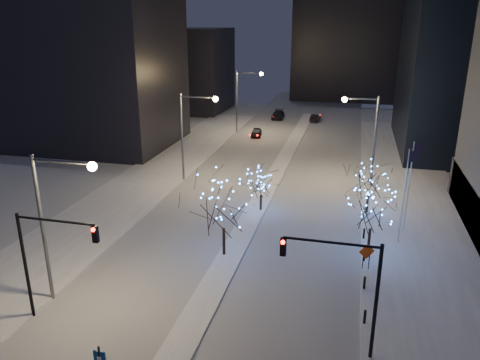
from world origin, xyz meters
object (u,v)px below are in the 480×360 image
(street_lamp_w_mid, at_px, (191,126))
(car_near, at_px, (256,132))
(holiday_tree_plaza_near, at_px, (372,211))
(holiday_tree_median_near, at_px, (223,206))
(street_lamp_w_far, at_px, (243,93))
(holiday_tree_median_far, at_px, (261,183))
(street_lamp_w_near, at_px, (55,210))
(street_lamp_east, at_px, (367,129))
(car_mid, at_px, (315,118))
(construction_sign, at_px, (367,254))
(car_far, at_px, (278,115))
(holiday_tree_plaza_far, at_px, (369,181))
(traffic_signal_east, at_px, (347,280))
(traffic_signal_west, at_px, (45,251))

(street_lamp_w_mid, height_order, car_near, street_lamp_w_mid)
(holiday_tree_plaza_near, bearing_deg, holiday_tree_median_near, -164.26)
(street_lamp_w_far, height_order, holiday_tree_median_near, street_lamp_w_far)
(street_lamp_w_mid, xyz_separation_m, holiday_tree_median_near, (8.44, -16.53, -2.23))
(holiday_tree_median_far, bearing_deg, street_lamp_w_near, -117.54)
(street_lamp_w_far, relative_size, street_lamp_east, 1.00)
(car_near, xyz_separation_m, holiday_tree_plaza_near, (16.76, -36.23, 3.01))
(car_mid, distance_m, construction_sign, 53.91)
(car_far, relative_size, holiday_tree_plaza_far, 1.02)
(traffic_signal_east, distance_m, construction_sign, 10.44)
(street_lamp_w_far, xyz_separation_m, construction_sign, (19.24, -41.22, -5.11))
(traffic_signal_west, bearing_deg, holiday_tree_median_near, 52.83)
(street_lamp_east, height_order, car_near, street_lamp_east)
(traffic_signal_east, xyz_separation_m, car_mid, (-7.16, 63.01, -4.13))
(car_far, distance_m, holiday_tree_plaza_far, 45.35)
(car_mid, distance_m, holiday_tree_plaza_near, 51.27)
(car_near, bearing_deg, street_lamp_w_far, 134.76)
(construction_sign, bearing_deg, traffic_signal_west, -173.54)
(traffic_signal_east, xyz_separation_m, holiday_tree_median_far, (-8.44, 19.10, -1.89))
(car_near, distance_m, construction_sign, 42.39)
(street_lamp_w_mid, distance_m, street_lamp_w_far, 25.00)
(holiday_tree_median_near, distance_m, construction_sign, 11.18)
(car_mid, xyz_separation_m, holiday_tree_median_near, (-2.28, -53.54, 3.65))
(traffic_signal_east, xyz_separation_m, car_near, (-15.18, 48.81, -4.10))
(street_lamp_w_far, height_order, car_near, street_lamp_w_far)
(street_lamp_w_near, height_order, street_lamp_w_far, same)
(street_lamp_east, bearing_deg, car_mid, 103.72)
(holiday_tree_median_far, distance_m, holiday_tree_plaza_near, 11.99)
(traffic_signal_west, height_order, construction_sign, traffic_signal_west)
(car_near, bearing_deg, car_far, 79.80)
(holiday_tree_median_near, xyz_separation_m, holiday_tree_plaza_far, (11.00, 11.57, -0.98))
(holiday_tree_plaza_near, bearing_deg, car_near, 114.83)
(car_near, relative_size, car_far, 0.76)
(traffic_signal_east, xyz_separation_m, holiday_tree_plaza_near, (1.59, 12.58, -1.09))
(car_mid, xyz_separation_m, holiday_tree_plaza_far, (8.72, -41.96, 2.66))
(holiday_tree_median_far, bearing_deg, traffic_signal_west, -113.98)
(holiday_tree_median_far, bearing_deg, holiday_tree_median_near, -95.93)
(street_lamp_w_mid, height_order, holiday_tree_plaza_near, street_lamp_w_mid)
(street_lamp_east, height_order, holiday_tree_plaza_far, street_lamp_east)
(street_lamp_w_near, relative_size, traffic_signal_west, 1.43)
(car_near, bearing_deg, holiday_tree_median_near, -87.86)
(holiday_tree_median_far, relative_size, construction_sign, 2.03)
(street_lamp_w_near, height_order, traffic_signal_east, street_lamp_w_near)
(street_lamp_w_near, height_order, holiday_tree_plaza_far, street_lamp_w_near)
(holiday_tree_plaza_near, relative_size, construction_sign, 2.61)
(street_lamp_east, xyz_separation_m, holiday_tree_median_near, (-10.58, -19.53, -2.18))
(car_far, bearing_deg, holiday_tree_median_far, -85.59)
(construction_sign, bearing_deg, street_lamp_w_near, -178.92)
(street_lamp_east, xyz_separation_m, holiday_tree_plaza_near, (0.45, -16.42, -2.78))
(street_lamp_w_far, bearing_deg, holiday_tree_plaza_near, -63.13)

